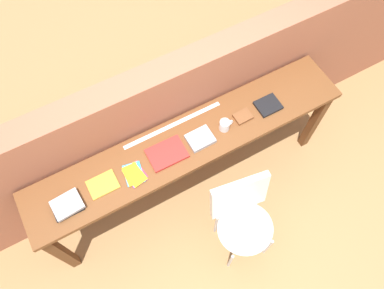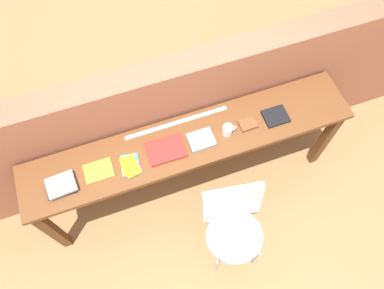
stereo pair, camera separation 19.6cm
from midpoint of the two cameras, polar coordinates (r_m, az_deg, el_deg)
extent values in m
plane|color=#9E7547|center=(3.45, 0.39, -10.15)|extent=(40.00, 40.00, 0.00)
cube|color=#9E5B42|center=(3.07, -5.35, 3.60)|extent=(6.00, 0.20, 1.34)
cube|color=brown|center=(2.75, -2.54, 0.29)|extent=(2.50, 0.44, 0.04)
cube|color=#5B341A|center=(3.13, -21.09, -15.22)|extent=(0.07, 0.07, 0.84)
cube|color=#5B341A|center=(3.49, 16.65, 3.34)|extent=(0.07, 0.07, 0.84)
cube|color=#5B341A|center=(3.25, -22.86, -10.14)|extent=(0.07, 0.07, 0.84)
cube|color=#5B341A|center=(3.59, 13.69, 7.25)|extent=(0.07, 0.07, 0.84)
ellipsoid|color=silver|center=(2.96, 6.21, -12.70)|extent=(0.50, 0.48, 0.08)
cube|color=silver|center=(2.78, 5.17, -7.94)|extent=(0.45, 0.17, 0.40)
cylinder|color=#B2B2B7|center=(3.15, 4.02, -17.43)|extent=(0.02, 0.02, 0.41)
cylinder|color=#B2B2B7|center=(3.21, 9.70, -15.26)|extent=(0.02, 0.02, 0.41)
cylinder|color=#B2B2B7|center=(3.21, 1.90, -12.23)|extent=(0.02, 0.02, 0.41)
cylinder|color=#B2B2B7|center=(3.26, 7.42, -10.23)|extent=(0.02, 0.02, 0.41)
cube|color=black|center=(2.70, -20.47, -8.98)|extent=(0.19, 0.15, 0.02)
cube|color=#9E9EA3|center=(2.67, -20.52, -8.74)|extent=(0.20, 0.17, 0.02)
cube|color=gold|center=(2.68, -15.49, -6.06)|extent=(0.20, 0.15, 0.01)
cube|color=#E5334C|center=(2.67, -10.67, -4.39)|extent=(0.13, 0.17, 0.00)
cube|color=purple|center=(2.66, -10.82, -4.73)|extent=(0.14, 0.18, 0.00)
cube|color=#3399D8|center=(2.66, -10.98, -4.54)|extent=(0.15, 0.19, 0.00)
cube|color=orange|center=(2.66, -11.14, -4.64)|extent=(0.12, 0.16, 0.00)
cube|color=yellow|center=(2.65, -10.84, -4.69)|extent=(0.14, 0.18, 0.00)
cube|color=red|center=(2.68, -5.94, -1.51)|extent=(0.27, 0.20, 0.02)
cube|color=#9E9EA3|center=(2.72, -0.80, 0.74)|extent=(0.19, 0.16, 0.03)
cylinder|color=white|center=(2.74, 2.95, 2.79)|extent=(0.08, 0.08, 0.09)
torus|color=white|center=(2.75, 3.74, 3.18)|extent=(0.06, 0.01, 0.06)
cube|color=brown|center=(2.83, 5.80, 4.13)|extent=(0.13, 0.10, 0.02)
cube|color=black|center=(2.91, 9.63, 5.78)|extent=(0.18, 0.16, 0.02)
cube|color=silver|center=(2.80, -4.94, 2.83)|extent=(0.80, 0.03, 0.00)
camera|label=1|loc=(0.10, -92.09, -4.13)|focal=35.00mm
camera|label=2|loc=(0.10, 87.91, 4.13)|focal=35.00mm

